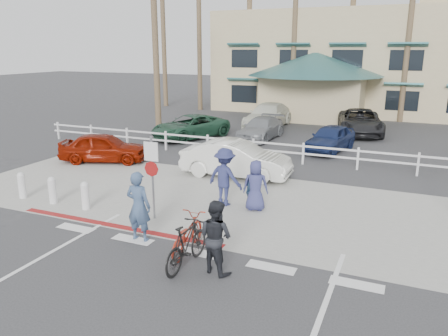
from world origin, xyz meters
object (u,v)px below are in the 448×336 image
at_px(car_white_sedan, 236,159).
at_px(car_red_compact, 104,147).
at_px(sign_post, 153,174).
at_px(bike_black, 187,245).
at_px(bike_red, 187,235).

height_order(car_white_sedan, car_red_compact, car_white_sedan).
bearing_deg(sign_post, car_red_compact, 139.20).
distance_m(bike_black, car_white_sedan, 7.83).
relative_size(bike_red, car_white_sedan, 0.41).
height_order(bike_black, car_red_compact, car_red_compact).
distance_m(bike_black, car_red_compact, 11.17).
height_order(sign_post, car_red_compact, sign_post).
bearing_deg(car_white_sedan, sign_post, 171.35).
bearing_deg(sign_post, car_white_sedan, 83.29).
bearing_deg(bike_red, car_white_sedan, -83.33).
bearing_deg(car_red_compact, sign_post, -151.22).
xyz_separation_m(bike_black, car_red_compact, (-8.32, 7.45, 0.11)).
xyz_separation_m(sign_post, bike_red, (2.04, -1.65, -0.96)).
bearing_deg(bike_black, car_white_sedan, -74.47).
xyz_separation_m(bike_red, bike_black, (0.36, -0.69, 0.08)).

